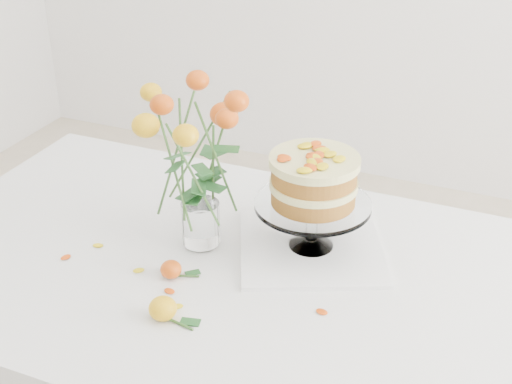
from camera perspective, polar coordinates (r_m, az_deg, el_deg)
table at (r=1.68m, az=-3.83°, el=-7.73°), size 1.43×0.93×0.76m
napkin at (r=1.66m, az=4.41°, el=-4.40°), size 0.43×0.43×0.01m
cake_stand at (r=1.58m, az=4.63°, el=0.58°), size 0.26×0.26×0.24m
rose_vase at (r=1.56m, az=-4.71°, el=3.87°), size 0.37×0.37×0.44m
loose_rose_near at (r=1.46m, az=-7.45°, el=-9.24°), size 0.10×0.06×0.05m
loose_rose_far at (r=1.57m, az=-6.80°, el=-6.17°), size 0.08×0.05×0.04m
stray_petal_a at (r=1.61m, az=-9.38°, el=-6.22°), size 0.03×0.02×0.00m
stray_petal_b at (r=1.54m, az=-6.94°, el=-7.89°), size 0.03×0.02×0.00m
stray_petal_c at (r=1.49m, az=-6.34°, el=-9.10°), size 0.03×0.02×0.00m
stray_petal_d at (r=1.71m, az=-12.52°, el=-4.21°), size 0.03×0.02×0.00m
stray_petal_e at (r=1.69m, az=-14.98°, el=-5.08°), size 0.03×0.02×0.00m
stray_petal_f at (r=1.48m, az=5.29°, el=-9.53°), size 0.03×0.02×0.00m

